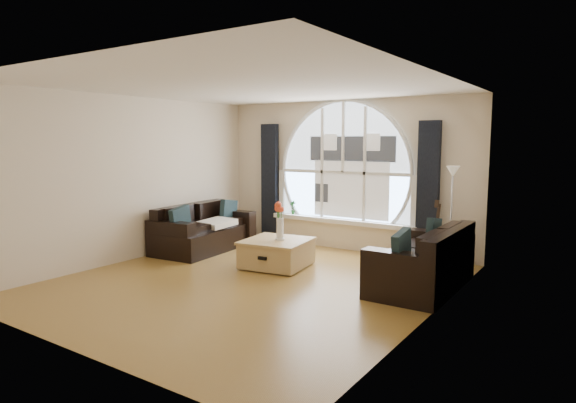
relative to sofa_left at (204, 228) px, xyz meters
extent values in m
cube|color=brown|center=(1.99, -1.13, -0.40)|extent=(5.00, 5.50, 0.01)
cube|color=silver|center=(1.99, -1.13, 2.30)|extent=(5.00, 5.50, 0.01)
cube|color=beige|center=(1.99, 1.62, 0.95)|extent=(5.00, 0.01, 2.70)
cube|color=beige|center=(1.99, -3.88, 0.95)|extent=(5.00, 0.01, 2.70)
cube|color=beige|center=(-0.51, -1.13, 0.95)|extent=(0.01, 5.50, 2.70)
cube|color=beige|center=(4.49, -1.13, 0.95)|extent=(0.01, 5.50, 2.70)
cube|color=silver|center=(4.19, -1.13, 1.95)|extent=(0.92, 5.50, 0.72)
cube|color=silver|center=(1.99, 1.59, 1.23)|extent=(2.60, 0.06, 2.15)
cube|color=white|center=(1.99, 1.52, 0.11)|extent=(2.90, 0.22, 0.08)
cube|color=white|center=(1.99, 1.56, 1.23)|extent=(2.76, 0.08, 2.15)
cube|color=silver|center=(2.14, 1.57, 1.10)|extent=(1.70, 0.02, 1.50)
cube|color=black|center=(0.39, 1.50, 0.75)|extent=(0.35, 0.12, 2.30)
cube|color=black|center=(3.59, 1.50, 0.75)|extent=(0.35, 0.12, 2.30)
cube|color=black|center=(0.00, 0.00, 0.00)|extent=(1.09, 1.92, 0.82)
cube|color=black|center=(4.04, -0.06, 0.00)|extent=(0.94, 1.87, 0.83)
cube|color=#A88650|center=(1.78, -0.24, -0.16)|extent=(1.09, 1.09, 0.47)
cube|color=silver|center=(0.20, 0.11, 0.10)|extent=(0.61, 0.61, 0.10)
cube|color=white|center=(1.83, -0.23, 0.42)|extent=(0.24, 0.24, 0.70)
cube|color=#B2B2B2|center=(4.11, 1.02, 0.40)|extent=(0.24, 0.24, 1.60)
cube|color=brown|center=(3.85, 1.26, 0.13)|extent=(0.39, 0.28, 1.06)
imported|color=#1E6023|center=(0.92, 1.52, 0.28)|extent=(0.14, 0.10, 0.27)
camera|label=1|loc=(6.16, -6.43, 1.57)|focal=30.73mm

